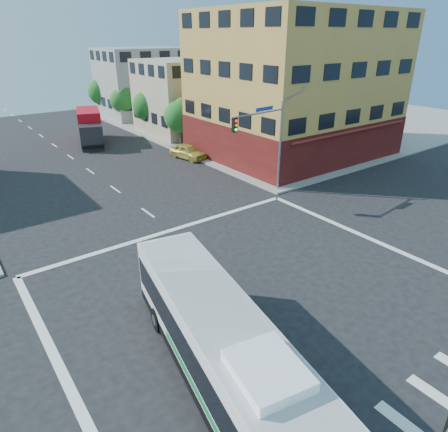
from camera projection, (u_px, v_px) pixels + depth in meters
ground at (269, 300)px, 19.48m from camera, size 120.00×120.00×0.00m
sidewalk_ne at (283, 114)px, 63.97m from camera, size 50.00×50.00×0.15m
corner_building_ne at (294, 97)px, 41.35m from camera, size 18.10×15.44×14.00m
building_east_near at (190, 96)px, 51.63m from camera, size 12.06×10.06×9.00m
building_east_far at (142, 83)px, 61.66m from camera, size 12.06×10.06×10.00m
signal_mast_ne at (266, 134)px, 30.08m from camera, size 7.91×1.13×8.07m
street_tree_a at (181, 115)px, 44.84m from camera, size 3.60×3.60×5.53m
street_tree_b at (148, 104)px, 50.62m from camera, size 3.80×3.80×5.79m
street_tree_c at (123, 99)px, 56.59m from camera, size 3.40×3.40×5.29m
street_tree_d at (102, 90)px, 62.26m from camera, size 4.00×4.00×6.03m
transit_bus at (221, 346)px, 14.11m from camera, size 4.83×12.46×3.61m
box_truck at (90, 128)px, 46.75m from camera, size 4.77×8.67×3.75m
parked_car at (188, 152)px, 41.29m from camera, size 2.61×4.64×1.49m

